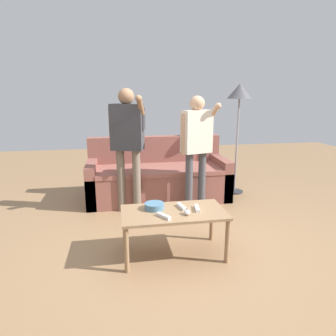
% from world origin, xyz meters
% --- Properties ---
extents(ground_plane, '(12.00, 12.00, 0.00)m').
position_xyz_m(ground_plane, '(0.00, 0.00, 0.00)').
color(ground_plane, '#93704C').
extents(couch, '(2.08, 0.88, 0.91)m').
position_xyz_m(couch, '(-0.02, 1.50, 0.31)').
color(couch, brown).
rests_on(couch, ground).
extents(coffee_table, '(1.00, 0.53, 0.46)m').
position_xyz_m(coffee_table, '(-0.11, -0.22, 0.40)').
color(coffee_table, '#997551').
rests_on(coffee_table, ground).
extents(snack_bowl, '(0.19, 0.19, 0.06)m').
position_xyz_m(snack_bowl, '(-0.28, -0.13, 0.49)').
color(snack_bowl, teal).
rests_on(snack_bowl, coffee_table).
extents(game_remote_nunchuk, '(0.06, 0.09, 0.05)m').
position_xyz_m(game_remote_nunchuk, '(-0.00, -0.32, 0.48)').
color(game_remote_nunchuk, white).
rests_on(game_remote_nunchuk, coffee_table).
extents(floor_lamp, '(0.38, 0.38, 1.71)m').
position_xyz_m(floor_lamp, '(1.24, 1.52, 1.49)').
color(floor_lamp, '#2D2D33').
rests_on(floor_lamp, ground).
extents(player_right, '(0.49, 0.32, 1.53)m').
position_xyz_m(player_right, '(0.41, 0.90, 0.96)').
color(player_right, '#47474C').
rests_on(player_right, ground).
extents(player_left, '(0.46, 0.45, 1.63)m').
position_xyz_m(player_left, '(-0.48, 1.00, 1.02)').
color(player_left, '#756656').
rests_on(player_left, ground).
extents(game_remote_wand_near, '(0.12, 0.16, 0.03)m').
position_xyz_m(game_remote_wand_near, '(-0.22, -0.35, 0.47)').
color(game_remote_wand_near, white).
rests_on(game_remote_wand_near, coffee_table).
extents(game_remote_wand_far, '(0.06, 0.17, 0.03)m').
position_xyz_m(game_remote_wand_far, '(-0.02, -0.15, 0.47)').
color(game_remote_wand_far, white).
rests_on(game_remote_wand_far, coffee_table).
extents(game_remote_wand_spare, '(0.06, 0.17, 0.03)m').
position_xyz_m(game_remote_wand_spare, '(0.12, -0.22, 0.47)').
color(game_remote_wand_spare, white).
rests_on(game_remote_wand_spare, coffee_table).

